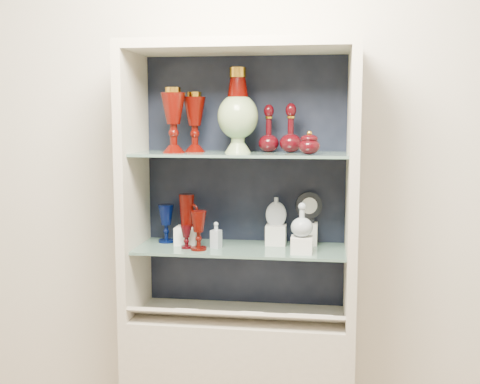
# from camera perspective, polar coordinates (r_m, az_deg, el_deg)

# --- Properties ---
(wall_back) EXTENTS (3.50, 0.02, 2.80)m
(wall_back) POSITION_cam_1_polar(r_m,az_deg,el_deg) (2.82, 0.63, 2.57)
(wall_back) COLOR beige
(wall_back) RESTS_ON ground
(cabinet_back_panel) EXTENTS (0.98, 0.02, 1.15)m
(cabinet_back_panel) POSITION_cam_1_polar(r_m,az_deg,el_deg) (2.80, 0.54, 0.99)
(cabinet_back_panel) COLOR black
(cabinet_back_panel) RESTS_ON cabinet_base
(cabinet_side_left) EXTENTS (0.04, 0.40, 1.15)m
(cabinet_side_left) POSITION_cam_1_polar(r_m,az_deg,el_deg) (2.72, -10.06, 0.70)
(cabinet_side_left) COLOR beige
(cabinet_side_left) RESTS_ON cabinet_base
(cabinet_side_right) EXTENTS (0.04, 0.40, 1.15)m
(cabinet_side_right) POSITION_cam_1_polar(r_m,az_deg,el_deg) (2.59, 10.57, 0.36)
(cabinet_side_right) COLOR beige
(cabinet_side_right) RESTS_ON cabinet_base
(cabinet_top_cap) EXTENTS (1.00, 0.40, 0.04)m
(cabinet_top_cap) POSITION_cam_1_polar(r_m,az_deg,el_deg) (2.61, 0.00, 13.62)
(cabinet_top_cap) COLOR beige
(cabinet_top_cap) RESTS_ON cabinet_side_left
(shelf_lower) EXTENTS (0.92, 0.34, 0.01)m
(shelf_lower) POSITION_cam_1_polar(r_m,az_deg,el_deg) (2.68, 0.06, -5.39)
(shelf_lower) COLOR slate
(shelf_lower) RESTS_ON cabinet_side_left
(shelf_upper) EXTENTS (0.92, 0.34, 0.01)m
(shelf_upper) POSITION_cam_1_polar(r_m,az_deg,el_deg) (2.62, 0.06, 3.61)
(shelf_upper) COLOR slate
(shelf_upper) RESTS_ON cabinet_side_left
(label_ledge) EXTENTS (0.92, 0.17, 0.09)m
(label_ledge) POSITION_cam_1_polar(r_m,az_deg,el_deg) (2.63, -0.34, -11.63)
(label_ledge) COLOR beige
(label_ledge) RESTS_ON cabinet_base
(label_card_0) EXTENTS (0.10, 0.06, 0.03)m
(label_card_0) POSITION_cam_1_polar(r_m,az_deg,el_deg) (2.60, 5.72, -11.53)
(label_card_0) COLOR white
(label_card_0) RESTS_ON label_ledge
(label_card_1) EXTENTS (0.10, 0.06, 0.03)m
(label_card_1) POSITION_cam_1_polar(r_m,az_deg,el_deg) (2.66, -4.92, -11.08)
(label_card_1) COLOR white
(label_card_1) RESTS_ON label_ledge
(label_card_2) EXTENTS (0.10, 0.06, 0.03)m
(label_card_2) POSITION_cam_1_polar(r_m,az_deg,el_deg) (2.61, 1.24, -11.39)
(label_card_2) COLOR white
(label_card_2) RESTS_ON label_ledge
(label_card_3) EXTENTS (0.10, 0.06, 0.03)m
(label_card_3) POSITION_cam_1_polar(r_m,az_deg,el_deg) (2.60, 7.71, -11.57)
(label_card_3) COLOR white
(label_card_3) RESTS_ON label_ledge
(pedestal_lamp_left) EXTENTS (0.12, 0.12, 0.28)m
(pedestal_lamp_left) POSITION_cam_1_polar(r_m,az_deg,el_deg) (2.63, -6.34, 6.78)
(pedestal_lamp_left) COLOR #4C0803
(pedestal_lamp_left) RESTS_ON shelf_upper
(pedestal_lamp_right) EXTENTS (0.11, 0.11, 0.26)m
(pedestal_lamp_right) POSITION_cam_1_polar(r_m,az_deg,el_deg) (2.69, -4.32, 6.63)
(pedestal_lamp_right) COLOR #4C0803
(pedestal_lamp_right) RESTS_ON shelf_upper
(enamel_urn) EXTENTS (0.19, 0.19, 0.37)m
(enamel_urn) POSITION_cam_1_polar(r_m,az_deg,el_deg) (2.63, -0.21, 7.74)
(enamel_urn) COLOR #11432A
(enamel_urn) RESTS_ON shelf_upper
(ruby_decanter_a) EXTENTS (0.09, 0.09, 0.23)m
(ruby_decanter_a) POSITION_cam_1_polar(r_m,az_deg,el_deg) (2.66, 2.75, 6.32)
(ruby_decanter_a) COLOR #3E050A
(ruby_decanter_a) RESTS_ON shelf_upper
(ruby_decanter_b) EXTENTS (0.10, 0.10, 0.23)m
(ruby_decanter_b) POSITION_cam_1_polar(r_m,az_deg,el_deg) (2.64, 4.84, 6.21)
(ruby_decanter_b) COLOR #3E050A
(ruby_decanter_b) RESTS_ON shelf_upper
(lidded_bowl) EXTENTS (0.11, 0.11, 0.10)m
(lidded_bowl) POSITION_cam_1_polar(r_m,az_deg,el_deg) (2.51, 6.59, 4.71)
(lidded_bowl) COLOR #3E050A
(lidded_bowl) RESTS_ON shelf_upper
(cobalt_goblet) EXTENTS (0.07, 0.07, 0.18)m
(cobalt_goblet) POSITION_cam_1_polar(r_m,az_deg,el_deg) (2.79, -7.02, -2.97)
(cobalt_goblet) COLOR #020A39
(cobalt_goblet) RESTS_ON shelf_lower
(ruby_goblet_tall) EXTENTS (0.07, 0.07, 0.17)m
(ruby_goblet_tall) POSITION_cam_1_polar(r_m,az_deg,el_deg) (2.61, -3.95, -3.67)
(ruby_goblet_tall) COLOR #4C0803
(ruby_goblet_tall) RESTS_ON shelf_lower
(ruby_goblet_small) EXTENTS (0.05, 0.05, 0.10)m
(ruby_goblet_small) POSITION_cam_1_polar(r_m,az_deg,el_deg) (2.66, -5.11, -4.30)
(ruby_goblet_small) COLOR #3E050A
(ruby_goblet_small) RESTS_ON shelf_lower
(riser_ruby_pitcher) EXTENTS (0.10, 0.10, 0.08)m
(riser_ruby_pitcher) POSITION_cam_1_polar(r_m,az_deg,el_deg) (2.74, -5.05, -4.13)
(riser_ruby_pitcher) COLOR silver
(riser_ruby_pitcher) RESTS_ON shelf_lower
(ruby_pitcher) EXTENTS (0.13, 0.11, 0.15)m
(ruby_pitcher) POSITION_cam_1_polar(r_m,az_deg,el_deg) (2.72, -5.08, -1.77)
(ruby_pitcher) COLOR #4C0803
(ruby_pitcher) RESTS_ON riser_ruby_pitcher
(clear_square_bottle) EXTENTS (0.05, 0.05, 0.12)m
(clear_square_bottle) POSITION_cam_1_polar(r_m,az_deg,el_deg) (2.66, -2.28, -4.09)
(clear_square_bottle) COLOR #9AA8B5
(clear_square_bottle) RESTS_ON shelf_lower
(riser_flat_flask) EXTENTS (0.09, 0.09, 0.09)m
(riser_flat_flask) POSITION_cam_1_polar(r_m,az_deg,el_deg) (2.73, 3.43, -4.07)
(riser_flat_flask) COLOR silver
(riser_flat_flask) RESTS_ON shelf_lower
(flat_flask) EXTENTS (0.10, 0.05, 0.13)m
(flat_flask) POSITION_cam_1_polar(r_m,az_deg,el_deg) (2.71, 3.44, -1.78)
(flat_flask) COLOR #A3ACB7
(flat_flask) RESTS_ON riser_flat_flask
(riser_clear_round_decanter) EXTENTS (0.09, 0.09, 0.07)m
(riser_clear_round_decanter) POSITION_cam_1_polar(r_m,az_deg,el_deg) (2.57, 5.87, -5.02)
(riser_clear_round_decanter) COLOR silver
(riser_clear_round_decanter) RESTS_ON shelf_lower
(clear_round_decanter) EXTENTS (0.09, 0.09, 0.14)m
(clear_round_decanter) POSITION_cam_1_polar(r_m,az_deg,el_deg) (2.55, 5.90, -2.72)
(clear_round_decanter) COLOR #9AA8B5
(clear_round_decanter) RESTS_ON riser_clear_round_decanter
(riser_cameo_medallion) EXTENTS (0.08, 0.08, 0.10)m
(riser_cameo_medallion) POSITION_cam_1_polar(r_m,az_deg,el_deg) (2.74, 6.49, -3.95)
(riser_cameo_medallion) COLOR silver
(riser_cameo_medallion) RESTS_ON shelf_lower
(cameo_medallion) EXTENTS (0.13, 0.08, 0.15)m
(cameo_medallion) POSITION_cam_1_polar(r_m,az_deg,el_deg) (2.72, 6.53, -1.42)
(cameo_medallion) COLOR black
(cameo_medallion) RESTS_ON riser_cameo_medallion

